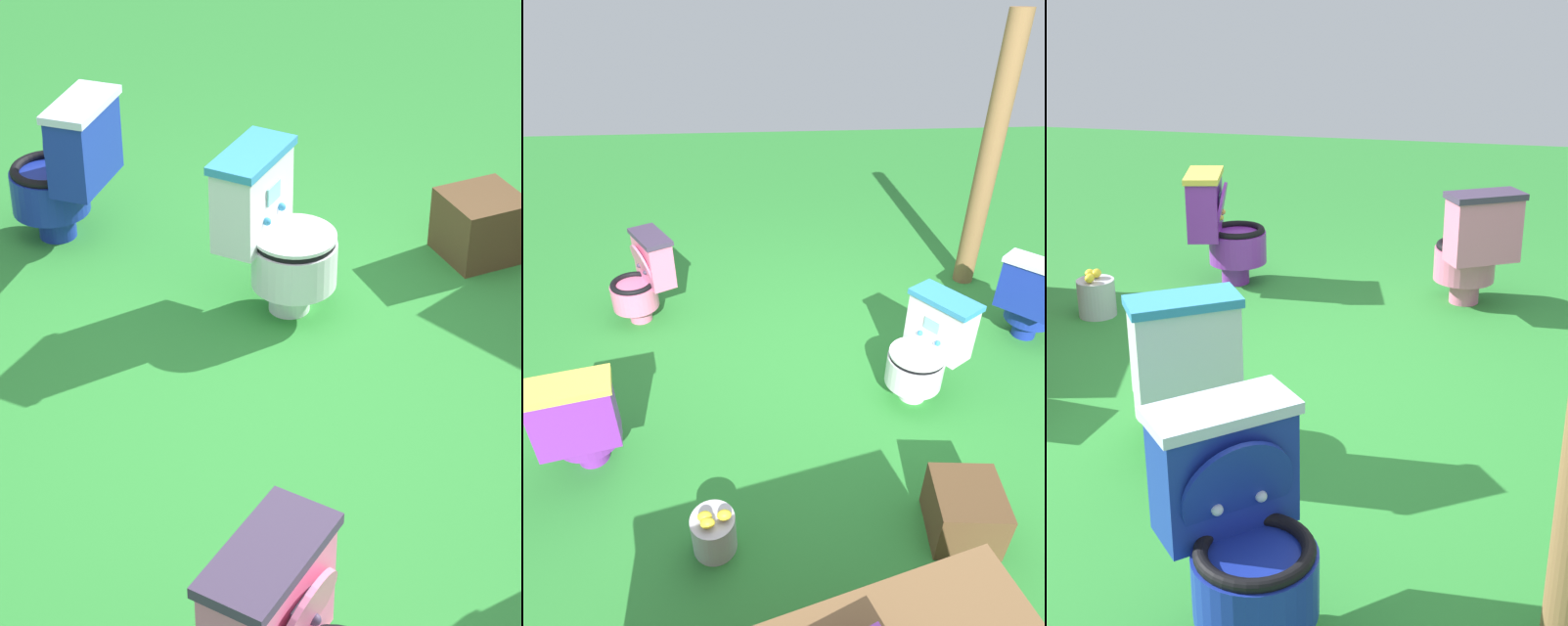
{
  "view_description": "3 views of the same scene",
  "coord_description": "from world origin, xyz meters",
  "views": [
    {
      "loc": [
        3.26,
        -1.96,
        2.97
      ],
      "look_at": [
        0.16,
        -0.16,
        0.53
      ],
      "focal_mm": 69.49,
      "sensor_mm": 36.0,
      "label": 1
    },
    {
      "loc": [
        0.59,
        2.85,
        2.37
      ],
      "look_at": [
        0.37,
        0.04,
        0.51
      ],
      "focal_mm": 28.87,
      "sensor_mm": 36.0,
      "label": 2
    },
    {
      "loc": [
        -3.55,
        -0.87,
        1.87
      ],
      "look_at": [
        0.26,
        -0.03,
        0.34
      ],
      "focal_mm": 49.49,
      "sensor_mm": 36.0,
      "label": 3
    }
  ],
  "objects": [
    {
      "name": "toilet_blue",
      "position": [
        -1.53,
        -0.23,
        0.37
      ],
      "size": [
        0.63,
        0.63,
        0.73
      ],
      "rotation": [
        0.0,
        0.0,
        2.3
      ],
      "color": "#192D9E",
      "rests_on": "ground"
    },
    {
      "name": "toilet_purple",
      "position": [
        1.54,
        0.81,
        0.37
      ],
      "size": [
        0.5,
        0.57,
        0.73
      ],
      "rotation": [
        0.0,
        0.0,
        3.37
      ],
      "color": "purple",
      "rests_on": "ground"
    },
    {
      "name": "toilet_pink",
      "position": [
        1.45,
        -0.78,
        0.37
      ],
      "size": [
        0.63,
        0.59,
        0.73
      ],
      "rotation": [
        0.0,
        0.0,
        5.22
      ],
      "color": "pink",
      "rests_on": "ground"
    },
    {
      "name": "lemon_bucket",
      "position": [
        0.82,
        1.36,
        0.12
      ],
      "size": [
        0.22,
        0.22,
        0.28
      ],
      "color": "#B7B7BF",
      "rests_on": "ground"
    },
    {
      "name": "toilet_white",
      "position": [
        -0.54,
        0.32,
        0.37
      ],
      "size": [
        0.63,
        0.61,
        0.73
      ],
      "rotation": [
        0.0,
        0.0,
        5.29
      ],
      "color": "white",
      "rests_on": "ground"
    },
    {
      "name": "small_crate",
      "position": [
        -0.44,
        1.36,
        0.15
      ],
      "size": [
        0.37,
        0.38,
        0.31
      ],
      "primitive_type": "cube",
      "rotation": [
        0.0,
        0.0,
        6.18
      ],
      "color": "brown",
      "rests_on": "ground"
    },
    {
      "name": "wooden_post",
      "position": [
        -1.44,
        -1.19,
        1.11
      ],
      "size": [
        0.18,
        0.18,
        2.23
      ],
      "primitive_type": "cylinder",
      "color": "brown",
      "rests_on": "ground"
    },
    {
      "name": "ground",
      "position": [
        0.0,
        0.0,
        0.0
      ],
      "size": [
        14.0,
        14.0,
        0.0
      ],
      "primitive_type": "plane",
      "color": "#2D8433"
    }
  ]
}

